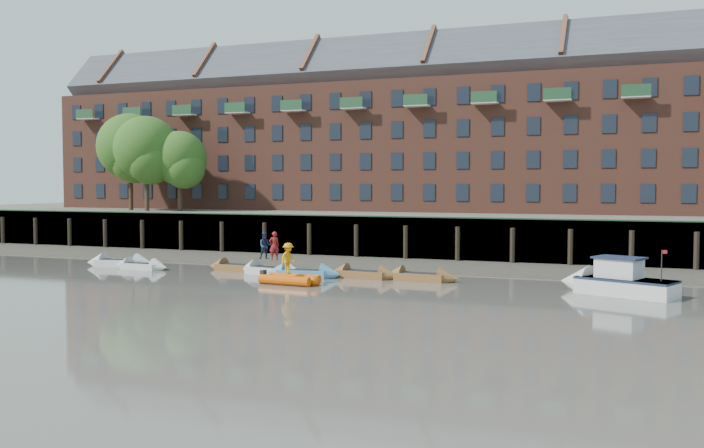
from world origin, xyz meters
The scene contains 19 objects.
ground centered at (0.00, 0.00, 0.00)m, with size 220.00×220.00×0.00m, color #615C54.
foreshore centered at (0.00, 18.00, 0.00)m, with size 110.00×8.00×0.50m, color #3D382F.
mud_band centered at (0.00, 14.60, 0.00)m, with size 110.00×1.60×0.10m, color #4C4336.
river_wall centered at (0.00, 22.38, 1.59)m, with size 110.00×1.23×3.30m.
bank_terrace centered at (0.00, 36.00, 1.60)m, with size 110.00×28.00×3.20m, color #5E594D.
apartment_terrace centered at (0.00, 36.99, 12.82)m, with size 80.60×15.56×20.98m.
tree_cluster centered at (-25.62, 27.35, 9.00)m, with size 11.76×7.74×9.40m.
rowboat_0 centered at (-15.12, 10.13, 0.26)m, with size 5.17×2.31×1.45m.
rowboat_1 centered at (-12.75, 9.34, 0.21)m, with size 4.18×1.31×1.20m.
rowboat_2 centered at (-6.14, 10.81, 0.23)m, with size 4.59×1.61×1.31m.
rowboat_3 centered at (-3.30, 9.93, 0.25)m, with size 4.98×2.25×1.39m.
rowboat_4 centered at (-0.74, 9.40, 0.25)m, with size 4.90×1.87×1.39m.
rowboat_5 centered at (2.87, 10.37, 0.24)m, with size 4.69×1.66×1.34m.
rowboat_6 centered at (6.46, 10.40, 0.24)m, with size 4.72×1.64×1.35m.
rib_tender centered at (-0.05, 6.36, 0.27)m, with size 3.63×1.99×0.62m.
motor_launch centered at (16.99, 9.03, 0.64)m, with size 6.41×4.18×2.52m.
person_rower_a centered at (-2.99, 9.87, 1.84)m, with size 0.66×0.43×1.81m, color maroon.
person_rower_b centered at (-3.80, 10.21, 1.79)m, with size 0.83×0.65×1.71m, color #19233F.
person_rib_crew centered at (-0.25, 6.31, 1.47)m, with size 1.16×0.67×1.79m, color orange.
Camera 1 is at (18.59, -31.92, 5.74)m, focal length 38.00 mm.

